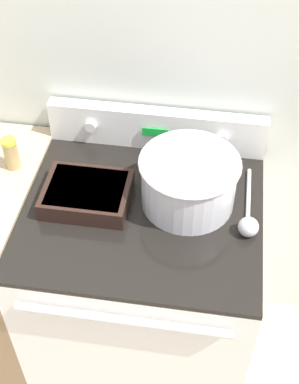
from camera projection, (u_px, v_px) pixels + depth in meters
kitchen_wall at (160, 55)px, 1.70m from camera, size 8.00×0.05×2.50m
stove_range at (144, 292)px, 2.00m from camera, size 0.75×0.70×0.93m
control_panel at (157, 128)px, 1.84m from camera, size 0.75×0.07×0.15m
mixing_bowl at (189, 180)px, 1.63m from camera, size 0.31×0.31×0.17m
casserole_dish at (87, 193)px, 1.67m from camera, size 0.27×0.21×0.06m
ladle at (248, 221)px, 1.60m from camera, size 0.06×0.31×0.06m
spice_jar_yellow_cap at (11, 153)px, 1.75m from camera, size 0.05×0.05×0.11m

